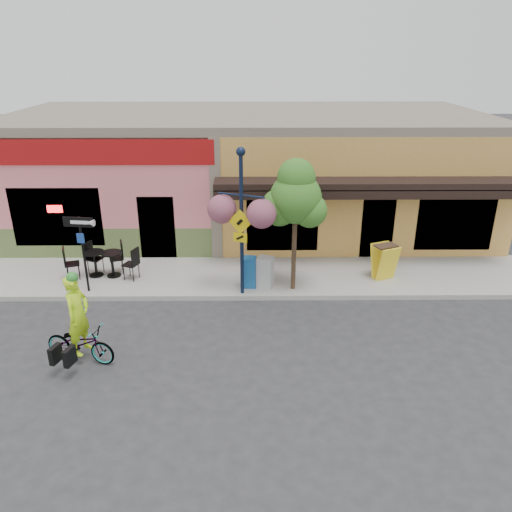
% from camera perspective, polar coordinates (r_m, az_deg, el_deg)
% --- Properties ---
extents(ground, '(90.00, 90.00, 0.00)m').
position_cam_1_polar(ground, '(14.11, -1.17, -6.04)').
color(ground, '#2D2D30').
rests_on(ground, ground).
extents(sidewalk, '(24.00, 3.00, 0.15)m').
position_cam_1_polar(sidewalk, '(15.86, -1.09, -2.33)').
color(sidewalk, '#9E9B93').
rests_on(sidewalk, ground).
extents(curb, '(24.00, 0.12, 0.15)m').
position_cam_1_polar(curb, '(14.56, -1.15, -4.75)').
color(curb, '#A8A59E').
rests_on(curb, ground).
extents(building, '(18.20, 8.20, 4.50)m').
position_cam_1_polar(building, '(20.38, -0.99, 9.83)').
color(building, '#E06E77').
rests_on(building, ground).
extents(bicycle, '(1.84, 1.06, 0.91)m').
position_cam_1_polar(bicycle, '(12.42, -19.45, -9.39)').
color(bicycle, maroon).
rests_on(bicycle, ground).
extents(cyclist_rider, '(0.63, 0.80, 1.91)m').
position_cam_1_polar(cyclist_rider, '(12.15, -19.53, -7.40)').
color(cyclist_rider, '#C5FF1A').
rests_on(cyclist_rider, ground).
extents(lamp_post, '(1.47, 1.01, 4.26)m').
position_cam_1_polar(lamp_post, '(13.84, -1.66, 3.70)').
color(lamp_post, '#101B34').
rests_on(lamp_post, sidewalk).
extents(one_way_sign, '(0.90, 0.30, 2.30)m').
position_cam_1_polar(one_way_sign, '(15.13, -19.08, 0.14)').
color(one_way_sign, black).
rests_on(one_way_sign, sidewalk).
extents(cafe_set_left, '(1.94, 1.39, 1.05)m').
position_cam_1_polar(cafe_set_left, '(16.32, -17.98, -0.45)').
color(cafe_set_left, black).
rests_on(cafe_set_left, sidewalk).
extents(cafe_set_right, '(1.93, 1.41, 1.04)m').
position_cam_1_polar(cafe_set_right, '(16.13, -16.09, -0.51)').
color(cafe_set_right, black).
rests_on(cafe_set_right, sidewalk).
extents(newspaper_box_blue, '(0.45, 0.41, 0.93)m').
position_cam_1_polar(newspaper_box_blue, '(14.85, -0.80, -1.84)').
color(newspaper_box_blue, '#195899').
rests_on(newspaper_box_blue, sidewalk).
extents(newspaper_box_grey, '(0.56, 0.53, 0.95)m').
position_cam_1_polar(newspaper_box_grey, '(14.80, 1.05, -1.88)').
color(newspaper_box_grey, '#B0B0B0').
rests_on(newspaper_box_grey, sidewalk).
extents(street_tree, '(1.71, 1.71, 3.95)m').
position_cam_1_polar(street_tree, '(14.20, 4.46, 3.46)').
color(street_tree, '#3D7A26').
rests_on(street_tree, sidewalk).
extents(sandwich_board, '(0.80, 0.71, 1.11)m').
position_cam_1_polar(sandwich_board, '(15.69, 14.88, -0.90)').
color(sandwich_board, yellow).
rests_on(sandwich_board, sidewalk).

